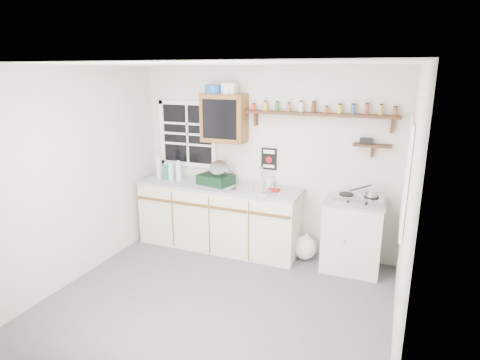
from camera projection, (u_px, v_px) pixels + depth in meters
name	position (u px, v px, depth m)	size (l,w,h in m)	color
room	(216.00, 192.00, 4.07)	(3.64, 3.24, 2.54)	#555558
main_cabinet	(219.00, 216.00, 5.65)	(2.31, 0.63, 0.92)	beige
right_cabinet	(352.00, 235.00, 5.01)	(0.73, 0.57, 0.91)	silver
sink	(255.00, 188.00, 5.34)	(0.52, 0.44, 0.29)	#B7B8BC
upper_cabinet	(224.00, 118.00, 5.41)	(0.60, 0.32, 0.65)	brown
upper_cabinet_clutter	(220.00, 89.00, 5.32)	(0.44, 0.24, 0.14)	#1A54AE
spice_shelf	(320.00, 113.00, 4.98)	(1.91, 0.18, 0.35)	#331D0E
secondary_shelf	(370.00, 145.00, 4.86)	(0.45, 0.16, 0.24)	#331D0E
warning_sign	(269.00, 159.00, 5.46)	(0.22, 0.02, 0.30)	black
window_back	(188.00, 134.00, 5.84)	(0.93, 0.03, 0.98)	black
window_right	(407.00, 177.00, 3.86)	(0.03, 0.78, 1.08)	black
water_bottles	(169.00, 170.00, 5.78)	(0.40, 0.11, 0.34)	silver
dish_rack	(217.00, 177.00, 5.54)	(0.51, 0.43, 0.34)	black
soap_bottle	(271.00, 180.00, 5.46)	(0.08, 0.08, 0.17)	silver
rag	(274.00, 190.00, 5.25)	(0.15, 0.13, 0.02)	maroon
hotplate	(359.00, 198.00, 4.85)	(0.59, 0.34, 0.08)	#B7B8BC
saucepan	(371.00, 193.00, 4.78)	(0.34, 0.20, 0.15)	#B7B8BC
trash_bag	(305.00, 247.00, 5.32)	(0.36, 0.33, 0.41)	silver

